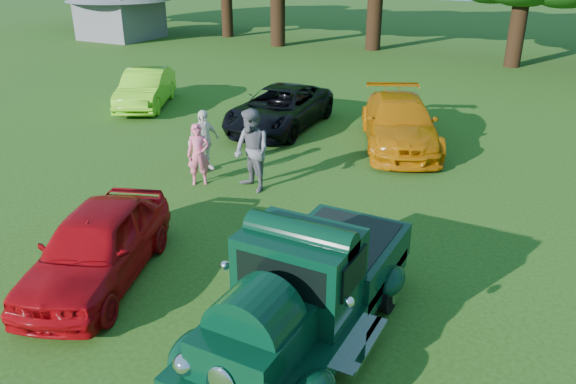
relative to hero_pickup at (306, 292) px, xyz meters
The scene contains 9 objects.
ground 1.71m from the hero_pickup, 166.00° to the left, with size 120.00×120.00×0.00m, color #254A11.
hero_pickup is the anchor object (origin of this frame).
red_convertible 3.80m from the hero_pickup, behind, with size 1.52×3.78×1.29m, color #A3070C.
back_car_lime 14.10m from the hero_pickup, 140.06° to the left, with size 1.39×3.98×1.31m, color #6FD41C.
back_car_black 10.45m from the hero_pickup, 120.75° to the left, with size 2.14×4.64×1.29m, color black.
back_car_orange 9.15m from the hero_pickup, 99.39° to the left, with size 1.94×4.77×1.38m, color #BF6906.
spectator_pink 6.31m from the hero_pickup, 140.02° to the left, with size 0.54×0.36×1.49m, color #EA6081.
spectator_grey 5.59m from the hero_pickup, 129.14° to the left, with size 0.94×0.73×1.93m, color slate.
spectator_white 7.16m from the hero_pickup, 137.33° to the left, with size 0.92×0.38×1.58m, color silver.
Camera 1 is at (4.37, -6.38, 5.20)m, focal length 35.00 mm.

